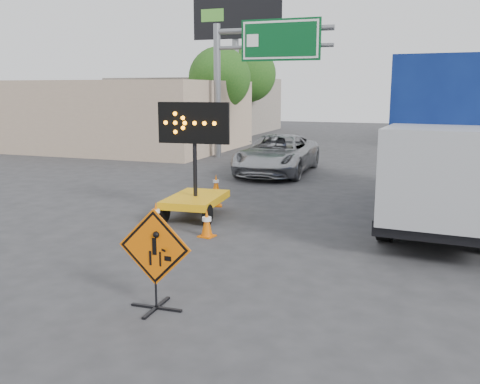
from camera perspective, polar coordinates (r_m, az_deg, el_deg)
The scene contains 15 objects.
ground at distance 9.84m, azimuth -7.55°, elevation -10.38°, with size 100.00×100.00×0.00m, color #2D2D30.
storefront_left_near at distance 33.57m, azimuth -13.10°, elevation 8.02°, with size 14.00×10.00×4.00m, color tan.
storefront_left_far at distance 46.33m, azimuth -4.58°, elevation 9.25°, with size 12.00×10.00×4.40m, color gray.
highway_gantry at distance 27.52m, azimuth 1.60°, elevation 14.10°, with size 6.18×0.38×6.90m.
billboard at distance 36.44m, azimuth -0.34°, elevation 16.94°, with size 6.10×0.54×9.85m.
tree_left_near at distance 32.52m, azimuth -2.18°, elevation 12.02°, with size 3.71×3.71×6.03m.
tree_left_far at distance 40.36m, azimuth 0.88°, elevation 12.44°, with size 4.10×4.10×6.66m.
construction_sign at distance 8.80m, azimuth -9.07°, elevation -6.83°, with size 1.28×0.91×1.70m.
arrow_board at distance 15.02m, azimuth -4.78°, elevation -0.03°, with size 2.03×2.36×3.21m.
pickup_truck at distance 22.86m, azimuth 4.01°, elevation 4.04°, with size 2.71×5.88×1.63m, color #9EA0A4.
box_truck at distance 15.87m, azimuth 22.02°, elevation 4.41°, with size 3.43×9.32×4.35m.
cone_a at distance 13.07m, azimuth -3.56°, elevation -3.30°, with size 0.41×0.41×0.70m.
cone_b at distance 14.20m, azimuth -8.95°, elevation -2.36°, with size 0.37×0.37×0.65m.
cone_c at distance 16.45m, azimuth -2.56°, elevation -0.32°, with size 0.46×0.46×0.70m.
cone_d at distance 18.55m, azimuth -2.57°, elevation 0.89°, with size 0.37×0.37×0.65m.
Camera 1 is at (4.32, -8.09, 3.57)m, focal length 40.00 mm.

